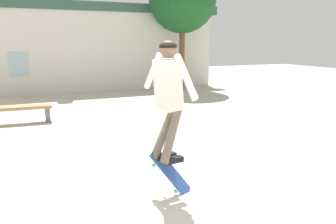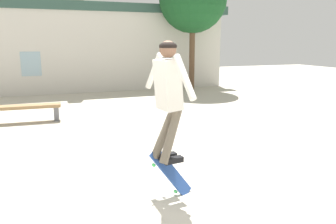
# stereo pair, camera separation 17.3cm
# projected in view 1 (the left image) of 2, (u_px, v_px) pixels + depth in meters

# --- Properties ---
(ground_plane) EXTENTS (40.00, 40.00, 0.00)m
(ground_plane) POSITION_uv_depth(u_px,v_px,m) (173.00, 201.00, 4.23)
(ground_plane) COLOR beige
(building_backdrop) EXTENTS (12.81, 0.52, 4.70)m
(building_backdrop) POSITION_uv_depth(u_px,v_px,m) (71.00, 46.00, 12.74)
(building_backdrop) COLOR beige
(building_backdrop) RESTS_ON ground_plane
(park_bench) EXTENTS (1.75, 0.46, 0.44)m
(park_bench) POSITION_uv_depth(u_px,v_px,m) (15.00, 111.00, 8.13)
(park_bench) COLOR #99754C
(park_bench) RESTS_ON ground_plane
(skater) EXTENTS (0.41, 1.23, 1.54)m
(skater) POSITION_uv_depth(u_px,v_px,m) (168.00, 91.00, 4.08)
(skater) COLOR silver
(skateboard_flipping) EXTENTS (0.59, 0.31, 0.70)m
(skateboard_flipping) POSITION_uv_depth(u_px,v_px,m) (170.00, 172.00, 4.38)
(skateboard_flipping) COLOR #2D519E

